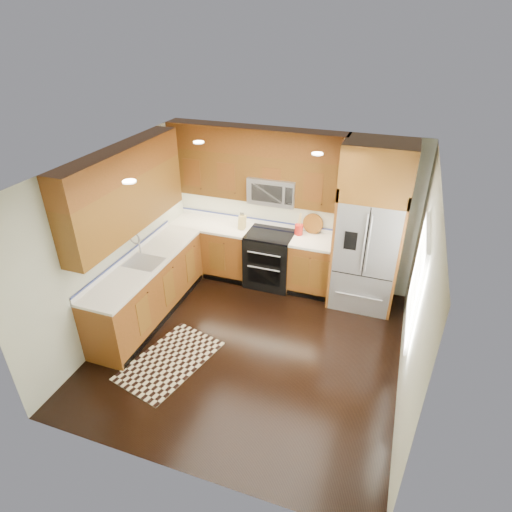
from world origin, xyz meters
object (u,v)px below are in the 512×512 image
(refrigerator, at_px, (370,229))
(utensil_crock, at_px, (299,227))
(range, at_px, (270,259))
(rug, at_px, (170,360))
(knife_block, at_px, (242,222))

(refrigerator, bearing_deg, utensil_crock, 170.98)
(range, height_order, refrigerator, refrigerator)
(rug, bearing_deg, range, 87.48)
(rug, distance_m, utensil_crock, 2.87)
(knife_block, height_order, utensil_crock, utensil_crock)
(refrigerator, height_order, utensil_crock, refrigerator)
(utensil_crock, bearing_deg, rug, -114.70)
(range, distance_m, knife_block, 0.78)
(rug, relative_size, utensil_crock, 3.66)
(rug, distance_m, knife_block, 2.56)
(refrigerator, relative_size, utensil_crock, 6.96)
(knife_block, bearing_deg, utensil_crock, 5.59)
(rug, xyz_separation_m, utensil_crock, (1.11, 2.42, 1.06))
(rug, bearing_deg, utensil_crock, 79.23)
(range, distance_m, refrigerator, 1.76)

